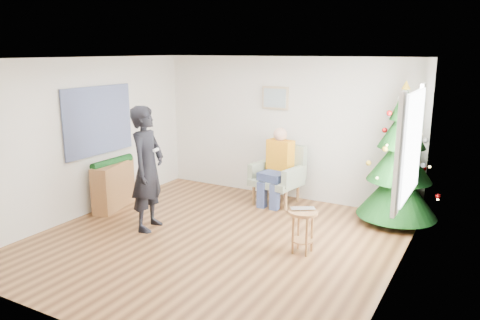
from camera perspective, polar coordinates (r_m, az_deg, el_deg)
The scene contains 19 objects.
floor at distance 6.91m, azimuth -3.19°, elevation -9.83°, with size 5.00×5.00×0.00m, color brown.
ceiling at distance 6.36m, azimuth -3.50°, elevation 12.26°, with size 5.00×5.00×0.00m, color white.
wall_back at distance 8.69m, azimuth 5.54°, elevation 3.88°, with size 5.00×5.00×0.00m, color silver.
wall_front at distance 4.68m, azimuth -20.03°, elevation -5.13°, with size 5.00×5.00×0.00m, color silver.
wall_left at distance 8.11m, azimuth -18.44°, elevation 2.58°, with size 5.00×5.00×0.00m, color silver.
wall_right at distance 5.62m, azimuth 18.74°, elevation -1.99°, with size 5.00×5.00×0.00m, color silver.
window_panel at distance 6.55m, azimuth 20.26°, elevation 1.79°, with size 0.04×1.30×1.40m, color white.
curtains at distance 6.55m, azimuth 20.00°, elevation 1.82°, with size 0.05×1.75×1.50m.
christmas_tree at distance 7.73m, azimuth 18.93°, elevation -0.07°, with size 1.25×1.25×2.27m.
stool at distance 6.48m, azimuth 7.64°, elevation -8.62°, with size 0.40×0.40×0.60m.
laptop at distance 6.37m, azimuth 7.73°, elevation -6.06°, with size 0.33×0.21×0.03m, color silver.
armchair at distance 8.47m, azimuth 4.70°, elevation -2.65°, with size 0.94×0.88×1.05m.
seated_person at distance 8.34m, azimuth 4.49°, elevation -0.64°, with size 0.52×0.71×1.37m.
standing_man at distance 7.23m, azimuth -11.21°, elevation -1.03°, with size 0.70×0.46×1.91m, color black.
game_controller at distance 7.00m, azimuth -10.20°, elevation 1.23°, with size 0.04×0.13×0.04m, color white.
console at distance 8.47m, azimuth -15.16°, elevation -3.02°, with size 0.30×1.00×0.80m, color brown.
garland at distance 8.37m, azimuth -15.33°, elevation -0.25°, with size 0.14×0.14×0.90m, color black.
tapestry at distance 8.24m, azimuth -16.85°, elevation 4.62°, with size 0.03×1.50×1.15m, color black.
framed_picture at distance 8.66m, azimuth 4.30°, elevation 7.55°, with size 0.52×0.05×0.42m.
Camera 1 is at (3.42, -5.36, 2.72)m, focal length 35.00 mm.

